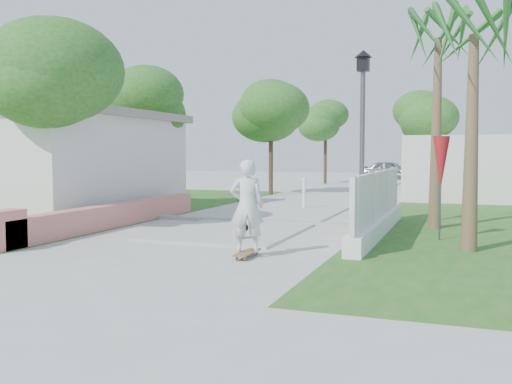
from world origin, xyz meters
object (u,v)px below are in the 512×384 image
at_px(bollard, 304,193).
at_px(skateboarder, 242,210).
at_px(dog, 240,232).
at_px(street_lamp, 362,133).
at_px(parked_car, 391,170).
at_px(patio_umbrella, 441,164).

bearing_deg(bollard, skateboarder, -83.39).
bearing_deg(bollard, dog, -86.02).
bearing_deg(bollard, street_lamp, -59.04).
bearing_deg(dog, parked_car, 104.78).
bearing_deg(patio_umbrella, street_lamp, 152.24).
bearing_deg(skateboarder, parked_car, -109.20).
bearing_deg(parked_car, dog, -178.79).
distance_m(street_lamp, skateboarder, 4.40).
xyz_separation_m(street_lamp, dog, (-2.20, -2.61, -2.22)).
relative_size(dog, parked_car, 0.14).
bearing_deg(dog, patio_umbrella, 35.70).
distance_m(bollard, dog, 7.14).
height_order(bollard, skateboarder, skateboarder).
bearing_deg(street_lamp, parked_car, 95.24).
bearing_deg(dog, skateboarder, -52.97).
height_order(patio_umbrella, parked_car, patio_umbrella).
bearing_deg(street_lamp, skateboarder, -115.37).
bearing_deg(patio_umbrella, bollard, 129.91).
relative_size(skateboarder, parked_car, 0.61).
height_order(street_lamp, patio_umbrella, street_lamp).
xyz_separation_m(bollard, skateboarder, (0.95, -8.19, 0.22)).
relative_size(patio_umbrella, parked_car, 0.58).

